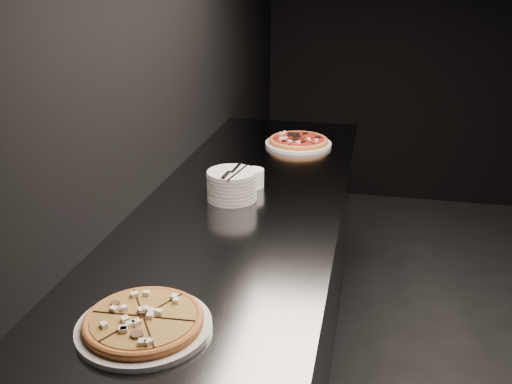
% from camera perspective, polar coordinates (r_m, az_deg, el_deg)
% --- Properties ---
extents(wall_left, '(0.02, 5.00, 2.80)m').
position_cam_1_polar(wall_left, '(2.12, -11.41, 11.93)').
color(wall_left, black).
rests_on(wall_left, floor).
extents(counter, '(0.74, 2.44, 0.92)m').
position_cam_1_polar(counter, '(2.35, -1.20, -11.34)').
color(counter, '#56585D').
rests_on(counter, floor).
extents(pizza_mushroom, '(0.33, 0.33, 0.04)m').
position_cam_1_polar(pizza_mushroom, '(1.44, -11.15, -12.67)').
color(pizza_mushroom, silver).
rests_on(pizza_mushroom, counter).
extents(pizza_tomato, '(0.36, 0.36, 0.04)m').
position_cam_1_polar(pizza_tomato, '(2.82, 4.26, 5.07)').
color(pizza_tomato, silver).
rests_on(pizza_tomato, counter).
extents(plate_stack, '(0.18, 0.18, 0.11)m').
position_cam_1_polar(plate_stack, '(2.15, -2.45, 0.69)').
color(plate_stack, silver).
rests_on(plate_stack, counter).
extents(cutlery, '(0.08, 0.19, 0.01)m').
position_cam_1_polar(cutlery, '(2.11, -2.37, 2.00)').
color(cutlery, silver).
rests_on(cutlery, plate_stack).
extents(ramekin, '(0.08, 0.08, 0.07)m').
position_cam_1_polar(ramekin, '(2.27, -0.26, 1.46)').
color(ramekin, white).
rests_on(ramekin, counter).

